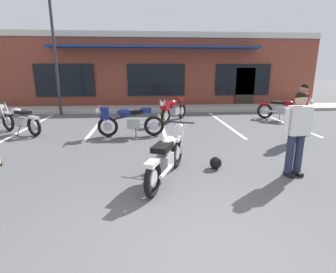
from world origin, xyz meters
name	(u,v)px	position (x,y,z in m)	size (l,w,h in m)	color
ground_plane	(171,158)	(0.00, 3.60, 0.00)	(80.00, 80.00, 0.00)	#515154
sidewalk_kerb	(158,109)	(0.00, 11.08, 0.07)	(22.00, 1.80, 0.14)	#A8A59E
brick_storefront_building	(155,70)	(0.00, 15.01, 1.98)	(18.31, 5.99, 3.96)	brown
painted_stall_lines	(162,124)	(0.00, 7.48, 0.00)	(9.81, 4.80, 0.01)	silver
motorcycle_foreground_classic	(167,157)	(-0.21, 2.36, 0.46)	(1.10, 2.00, 0.98)	black
motorcycle_red_sportbike	(20,120)	(-4.70, 6.46, 0.46)	(1.81, 1.44, 0.98)	black
motorcycle_black_cruiser	(284,109)	(4.99, 7.85, 0.46)	(1.74, 1.55, 0.98)	black
motorcycle_silver_naked	(173,109)	(0.47, 7.97, 0.53)	(1.38, 1.85, 0.98)	black
motorcycle_blue_standard	(127,120)	(-1.18, 5.79, 0.53)	(2.11, 0.66, 0.98)	black
person_in_shorts_foreground	(302,109)	(3.89, 4.84, 0.95)	(0.38, 0.59, 1.68)	black
person_near_building	(297,129)	(2.32, 2.35, 0.95)	(0.61, 0.31, 1.68)	black
helmet_on_pavement	(216,163)	(0.87, 2.83, 0.13)	(0.26, 0.26, 0.26)	black
parking_lot_lamp_post	(52,36)	(-4.48, 9.88, 3.40)	(0.24, 0.76, 5.30)	#2D2D33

